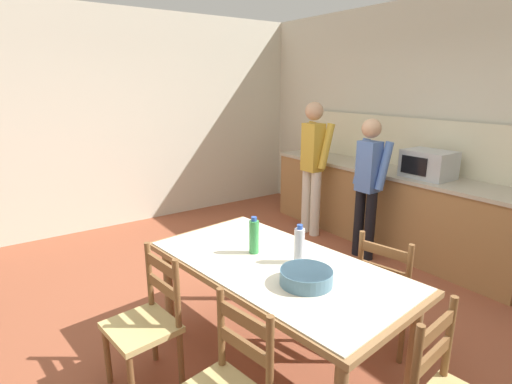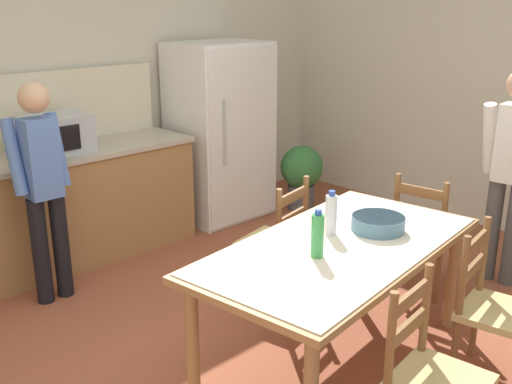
{
  "view_description": "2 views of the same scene",
  "coord_description": "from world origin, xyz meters",
  "px_view_note": "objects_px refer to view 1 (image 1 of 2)",
  "views": [
    {
      "loc": [
        2.31,
        -1.78,
        1.94
      ],
      "look_at": [
        -0.23,
        0.01,
        1.09
      ],
      "focal_mm": 28.0,
      "sensor_mm": 36.0,
      "label": 1
    },
    {
      "loc": [
        -2.16,
        -2.19,
        2.1
      ],
      "look_at": [
        0.25,
        0.31,
        0.97
      ],
      "focal_mm": 42.0,
      "sensor_mm": 36.0,
      "label": 2
    }
  ],
  "objects_px": {
    "bottle_near_centre": "(254,236)",
    "person_at_sink": "(313,162)",
    "serving_bowl": "(306,276)",
    "microwave": "(428,164)",
    "chair_side_near_left": "(147,323)",
    "bottle_off_centre": "(299,245)",
    "chair_side_far_right": "(389,291)",
    "person_at_counter": "(368,182)",
    "dining_table": "(277,274)"
  },
  "relations": [
    {
      "from": "dining_table",
      "to": "serving_bowl",
      "type": "height_order",
      "value": "serving_bowl"
    },
    {
      "from": "dining_table",
      "to": "bottle_off_centre",
      "type": "bearing_deg",
      "value": 59.07
    },
    {
      "from": "bottle_near_centre",
      "to": "bottle_off_centre",
      "type": "distance_m",
      "value": 0.34
    },
    {
      "from": "microwave",
      "to": "person_at_counter",
      "type": "xyz_separation_m",
      "value": [
        -0.38,
        -0.52,
        -0.2
      ]
    },
    {
      "from": "bottle_off_centre",
      "to": "person_at_counter",
      "type": "relative_size",
      "value": 0.17
    },
    {
      "from": "dining_table",
      "to": "person_at_counter",
      "type": "distance_m",
      "value": 2.12
    },
    {
      "from": "bottle_off_centre",
      "to": "person_at_counter",
      "type": "bearing_deg",
      "value": 117.05
    },
    {
      "from": "chair_side_far_right",
      "to": "microwave",
      "type": "bearing_deg",
      "value": -76.23
    },
    {
      "from": "bottle_off_centre",
      "to": "chair_side_near_left",
      "type": "height_order",
      "value": "bottle_off_centre"
    },
    {
      "from": "microwave",
      "to": "chair_side_near_left",
      "type": "height_order",
      "value": "microwave"
    },
    {
      "from": "bottle_off_centre",
      "to": "chair_side_far_right",
      "type": "distance_m",
      "value": 0.86
    },
    {
      "from": "chair_side_far_right",
      "to": "person_at_counter",
      "type": "height_order",
      "value": "person_at_counter"
    },
    {
      "from": "microwave",
      "to": "person_at_counter",
      "type": "distance_m",
      "value": 0.67
    },
    {
      "from": "serving_bowl",
      "to": "chair_side_near_left",
      "type": "xyz_separation_m",
      "value": [
        -0.65,
        -0.78,
        -0.38
      ]
    },
    {
      "from": "bottle_off_centre",
      "to": "chair_side_near_left",
      "type": "bearing_deg",
      "value": -112.9
    },
    {
      "from": "chair_side_far_right",
      "to": "person_at_counter",
      "type": "distance_m",
      "value": 1.68
    },
    {
      "from": "dining_table",
      "to": "serving_bowl",
      "type": "xyz_separation_m",
      "value": [
        0.33,
        -0.03,
        0.13
      ]
    },
    {
      "from": "chair_side_near_left",
      "to": "person_at_sink",
      "type": "distance_m",
      "value": 3.16
    },
    {
      "from": "serving_bowl",
      "to": "dining_table",
      "type": "bearing_deg",
      "value": 174.37
    },
    {
      "from": "person_at_sink",
      "to": "serving_bowl",
      "type": "bearing_deg",
      "value": -133.66
    },
    {
      "from": "dining_table",
      "to": "person_at_counter",
      "type": "bearing_deg",
      "value": 113.59
    },
    {
      "from": "microwave",
      "to": "bottle_off_centre",
      "type": "bearing_deg",
      "value": -76.76
    },
    {
      "from": "serving_bowl",
      "to": "bottle_near_centre",
      "type": "bearing_deg",
      "value": 179.49
    },
    {
      "from": "dining_table",
      "to": "chair_side_far_right",
      "type": "xyz_separation_m",
      "value": [
        0.32,
        0.81,
        -0.25
      ]
    },
    {
      "from": "bottle_near_centre",
      "to": "bottle_off_centre",
      "type": "height_order",
      "value": "same"
    },
    {
      "from": "person_at_sink",
      "to": "person_at_counter",
      "type": "xyz_separation_m",
      "value": [
        0.91,
        -0.02,
        -0.08
      ]
    },
    {
      "from": "bottle_near_centre",
      "to": "chair_side_far_right",
      "type": "height_order",
      "value": "bottle_near_centre"
    },
    {
      "from": "chair_side_far_right",
      "to": "person_at_counter",
      "type": "xyz_separation_m",
      "value": [
        -1.17,
        1.13,
        0.45
      ]
    },
    {
      "from": "microwave",
      "to": "bottle_off_centre",
      "type": "relative_size",
      "value": 1.85
    },
    {
      "from": "bottle_near_centre",
      "to": "bottle_off_centre",
      "type": "relative_size",
      "value": 1.0
    },
    {
      "from": "bottle_near_centre",
      "to": "person_at_sink",
      "type": "xyz_separation_m",
      "value": [
        -1.53,
        1.99,
        0.07
      ]
    },
    {
      "from": "serving_bowl",
      "to": "person_at_counter",
      "type": "distance_m",
      "value": 2.29
    },
    {
      "from": "bottle_near_centre",
      "to": "person_at_sink",
      "type": "distance_m",
      "value": 2.51
    },
    {
      "from": "dining_table",
      "to": "bottle_off_centre",
      "type": "distance_m",
      "value": 0.25
    },
    {
      "from": "chair_side_far_right",
      "to": "person_at_sink",
      "type": "xyz_separation_m",
      "value": [
        -2.08,
        1.15,
        0.53
      ]
    },
    {
      "from": "dining_table",
      "to": "serving_bowl",
      "type": "relative_size",
      "value": 6.07
    },
    {
      "from": "microwave",
      "to": "bottle_off_centre",
      "type": "xyz_separation_m",
      "value": [
        0.55,
        -2.33,
        -0.19
      ]
    },
    {
      "from": "microwave",
      "to": "person_at_sink",
      "type": "distance_m",
      "value": 1.39
    },
    {
      "from": "bottle_near_centre",
      "to": "bottle_off_centre",
      "type": "xyz_separation_m",
      "value": [
        0.31,
        0.16,
        0.0
      ]
    },
    {
      "from": "microwave",
      "to": "serving_bowl",
      "type": "height_order",
      "value": "microwave"
    },
    {
      "from": "serving_bowl",
      "to": "person_at_sink",
      "type": "distance_m",
      "value": 2.89
    },
    {
      "from": "chair_side_far_right",
      "to": "chair_side_near_left",
      "type": "bearing_deg",
      "value": 56.39
    },
    {
      "from": "dining_table",
      "to": "person_at_sink",
      "type": "xyz_separation_m",
      "value": [
        -1.76,
        1.96,
        0.28
      ]
    },
    {
      "from": "microwave",
      "to": "person_at_sink",
      "type": "bearing_deg",
      "value": -158.82
    },
    {
      "from": "serving_bowl",
      "to": "chair_side_far_right",
      "type": "distance_m",
      "value": 0.93
    },
    {
      "from": "bottle_off_centre",
      "to": "serving_bowl",
      "type": "height_order",
      "value": "bottle_off_centre"
    },
    {
      "from": "dining_table",
      "to": "chair_side_near_left",
      "type": "bearing_deg",
      "value": -111.52
    },
    {
      "from": "bottle_off_centre",
      "to": "dining_table",
      "type": "bearing_deg",
      "value": -120.93
    },
    {
      "from": "bottle_near_centre",
      "to": "person_at_sink",
      "type": "height_order",
      "value": "person_at_sink"
    },
    {
      "from": "serving_bowl",
      "to": "chair_side_far_right",
      "type": "relative_size",
      "value": 0.35
    }
  ]
}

